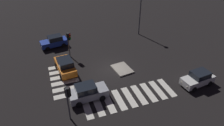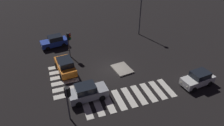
# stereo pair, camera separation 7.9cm
# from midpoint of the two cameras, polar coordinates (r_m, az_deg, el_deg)

# --- Properties ---
(ground_plane) EXTENTS (80.00, 80.00, 0.00)m
(ground_plane) POSITION_cam_midpoint_polar(r_m,az_deg,el_deg) (26.10, 0.09, -1.84)
(ground_plane) COLOR black
(traffic_island) EXTENTS (2.91, 2.33, 0.18)m
(traffic_island) POSITION_cam_midpoint_polar(r_m,az_deg,el_deg) (26.09, 2.87, -1.67)
(traffic_island) COLOR gray
(traffic_island) RESTS_ON ground
(car_orange) EXTENTS (4.42, 2.35, 1.86)m
(car_orange) POSITION_cam_midpoint_polar(r_m,az_deg,el_deg) (25.87, -12.74, -0.68)
(car_orange) COLOR orange
(car_orange) RESTS_ON ground
(car_white) EXTENTS (2.13, 4.00, 1.69)m
(car_white) POSITION_cam_midpoint_polar(r_m,az_deg,el_deg) (25.18, 22.80, -4.03)
(car_white) COLOR silver
(car_white) RESTS_ON ground
(car_blue) EXTENTS (2.27, 4.09, 1.71)m
(car_blue) POSITION_cam_midpoint_polar(r_m,az_deg,el_deg) (32.10, -15.58, 5.77)
(car_blue) COLOR #1E389E
(car_blue) RESTS_ON ground
(car_silver) EXTENTS (2.05, 4.13, 1.77)m
(car_silver) POSITION_cam_midpoint_polar(r_m,az_deg,el_deg) (21.56, -6.70, -8.00)
(car_silver) COLOR #9EA0A5
(car_silver) RESTS_ON ground
(traffic_light_south) EXTENTS (0.53, 0.54, 3.60)m
(traffic_light_south) POSITION_cam_midpoint_polar(r_m,az_deg,el_deg) (27.99, -11.75, 6.51)
(traffic_light_south) COLOR #47474C
(traffic_light_south) RESTS_ON ground
(traffic_light_east) EXTENTS (0.54, 0.54, 3.66)m
(traffic_light_east) POSITION_cam_midpoint_polar(r_m,az_deg,el_deg) (18.58, -12.03, -8.81)
(traffic_light_east) COLOR #47474C
(traffic_light_east) RESTS_ON ground
(street_lamp) EXTENTS (0.56, 0.56, 7.12)m
(street_lamp) POSITION_cam_midpoint_polar(r_m,az_deg,el_deg) (33.71, 8.09, 15.49)
(street_lamp) COLOR #47474C
(street_lamp) RESTS_ON ground
(crosswalk_near) EXTENTS (6.45, 3.20, 0.02)m
(crosswalk_near) POSITION_cam_midpoint_polar(r_m,az_deg,el_deg) (25.12, -12.91, -4.40)
(crosswalk_near) COLOR silver
(crosswalk_near) RESTS_ON ground
(crosswalk_side) EXTENTS (3.20, 9.90, 0.02)m
(crosswalk_side) POSITION_cam_midpoint_polar(r_m,az_deg,el_deg) (22.20, 4.85, -9.39)
(crosswalk_side) COLOR silver
(crosswalk_side) RESTS_ON ground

